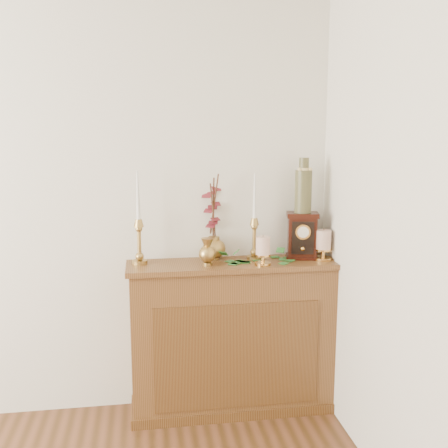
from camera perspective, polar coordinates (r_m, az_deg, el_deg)
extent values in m
cube|color=brown|center=(3.24, 0.92, -12.41)|extent=(1.20, 0.30, 0.90)
cube|color=brown|center=(3.12, 1.40, -14.23)|extent=(0.96, 0.01, 0.63)
cube|color=brown|center=(3.09, 0.95, -4.42)|extent=(1.24, 0.34, 0.03)
cube|color=brown|center=(3.42, 0.90, -18.94)|extent=(1.23, 0.33, 0.06)
cylinder|color=#B88C49|center=(3.08, -9.15, -4.11)|extent=(0.09, 0.09, 0.02)
sphere|color=#B88C49|center=(3.07, -9.17, -3.50)|extent=(0.05, 0.05, 0.05)
cylinder|color=#B88C49|center=(3.05, -9.21, -2.07)|extent=(0.02, 0.02, 0.16)
sphere|color=#B88C49|center=(3.04, -9.25, -0.52)|extent=(0.04, 0.04, 0.04)
cone|color=#B88C49|center=(3.03, -9.27, 0.10)|extent=(0.06, 0.06, 0.04)
cone|color=silver|center=(3.01, -9.35, 3.04)|extent=(0.02, 0.02, 0.28)
cylinder|color=#B88C49|center=(3.15, 3.29, -3.67)|extent=(0.09, 0.09, 0.02)
sphere|color=#B88C49|center=(3.14, 3.29, -3.10)|extent=(0.05, 0.05, 0.05)
cylinder|color=#B88C49|center=(3.13, 3.31, -1.76)|extent=(0.02, 0.02, 0.15)
sphere|color=#B88C49|center=(3.11, 3.32, -0.31)|extent=(0.04, 0.04, 0.04)
cone|color=#B88C49|center=(3.11, 3.33, 0.28)|extent=(0.06, 0.06, 0.04)
cone|color=silver|center=(3.09, 3.36, 3.03)|extent=(0.02, 0.02, 0.27)
cylinder|color=#B88C49|center=(3.01, -1.82, -4.37)|extent=(0.05, 0.05, 0.02)
sphere|color=#B88C49|center=(2.99, -1.82, -3.29)|extent=(0.10, 0.10, 0.10)
cone|color=#B88C49|center=(2.98, -1.83, -2.03)|extent=(0.07, 0.07, 0.05)
cylinder|color=#B88C49|center=(3.16, -1.10, -3.74)|extent=(0.06, 0.06, 0.01)
ellipsoid|color=#B88C49|center=(3.14, -1.10, -2.68)|extent=(0.14, 0.14, 0.12)
cylinder|color=#B88C49|center=(3.13, -1.10, -1.61)|extent=(0.07, 0.07, 0.02)
cylinder|color=#472819|center=(3.11, -1.22, 1.49)|extent=(0.05, 0.08, 0.33)
cylinder|color=#472819|center=(3.11, -1.15, 1.76)|extent=(0.01, 0.07, 0.37)
cylinder|color=#472819|center=(3.11, -1.09, 2.04)|extent=(0.04, 0.13, 0.38)
cylinder|color=gold|center=(3.02, 4.24, -4.33)|extent=(0.09, 0.09, 0.02)
cylinder|color=gold|center=(3.01, 4.24, -3.82)|extent=(0.02, 0.02, 0.04)
cylinder|color=gold|center=(3.01, 4.25, -3.39)|extent=(0.09, 0.09, 0.01)
cylinder|color=beige|center=(3.00, 4.26, -2.35)|extent=(0.08, 0.08, 0.10)
cylinder|color=#472819|center=(2.99, 4.28, -1.30)|extent=(0.00, 0.00, 0.01)
cylinder|color=gold|center=(3.18, 10.72, -3.73)|extent=(0.10, 0.10, 0.02)
cylinder|color=gold|center=(3.18, 10.73, -3.20)|extent=(0.02, 0.02, 0.04)
cylinder|color=gold|center=(3.17, 10.75, -2.75)|extent=(0.09, 0.09, 0.01)
cylinder|color=beige|center=(3.16, 10.78, -1.67)|extent=(0.09, 0.09, 0.11)
cylinder|color=#472819|center=(3.15, 10.82, -0.57)|extent=(0.00, 0.00, 0.01)
cube|color=#2C6B28|center=(3.07, 6.93, -4.21)|extent=(0.05, 0.06, 0.00)
cube|color=#2C6B28|center=(3.14, 6.84, -3.88)|extent=(0.06, 0.06, 0.00)
cube|color=#2C6B28|center=(3.11, 5.22, -4.02)|extent=(0.07, 0.07, 0.00)
cube|color=#2C6B28|center=(3.02, 2.13, -4.38)|extent=(0.07, 0.07, 0.00)
cube|color=#2C6B28|center=(3.14, 4.59, -3.85)|extent=(0.06, 0.05, 0.00)
cube|color=#2C6B28|center=(3.11, 6.92, -4.04)|extent=(0.05, 0.06, 0.00)
cube|color=#2C6B28|center=(3.15, 0.01, -3.79)|extent=(0.07, 0.07, 0.00)
cube|color=#2C6B28|center=(3.08, 5.35, -4.15)|extent=(0.07, 0.07, 0.00)
cube|color=#2C6B28|center=(3.19, 4.64, -3.66)|extent=(0.05, 0.06, 0.00)
cube|color=#2C6B28|center=(3.20, 6.62, -3.65)|extent=(0.07, 0.06, 0.00)
cube|color=#2C6B28|center=(3.06, 6.21, -4.24)|extent=(0.06, 0.07, 0.00)
cube|color=#2C6B28|center=(3.04, 0.40, -4.29)|extent=(0.06, 0.05, 0.00)
cube|color=#2C6B28|center=(3.13, -0.98, -3.86)|extent=(0.06, 0.07, 0.00)
cube|color=#2C6B28|center=(3.07, -0.05, -3.23)|extent=(0.06, 0.05, 0.03)
cube|color=#2C6B28|center=(3.01, 1.34, -3.06)|extent=(0.06, 0.04, 0.03)
cube|color=#2C6B28|center=(3.12, 6.17, -2.84)|extent=(0.06, 0.05, 0.03)
cube|color=black|center=(3.21, 8.44, -3.53)|extent=(0.21, 0.17, 0.02)
cube|color=black|center=(3.19, 8.49, -1.41)|extent=(0.19, 0.14, 0.24)
cube|color=black|center=(3.16, 8.55, 1.00)|extent=(0.21, 0.17, 0.03)
cube|color=black|center=(3.13, 8.58, -1.53)|extent=(0.13, 0.03, 0.20)
cylinder|color=gold|center=(3.12, 8.61, -0.87)|extent=(0.09, 0.03, 0.09)
cylinder|color=silver|center=(3.12, 8.61, -0.87)|extent=(0.07, 0.02, 0.07)
sphere|color=gold|center=(3.15, 8.55, -2.68)|extent=(0.03, 0.03, 0.03)
cylinder|color=#172F26|center=(3.15, 8.62, 3.52)|extent=(0.10, 0.10, 0.25)
cylinder|color=#172F26|center=(3.13, 8.69, 6.38)|extent=(0.06, 0.06, 0.08)
cylinder|color=#DCC17F|center=(3.13, 8.68, 5.90)|extent=(0.07, 0.07, 0.02)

